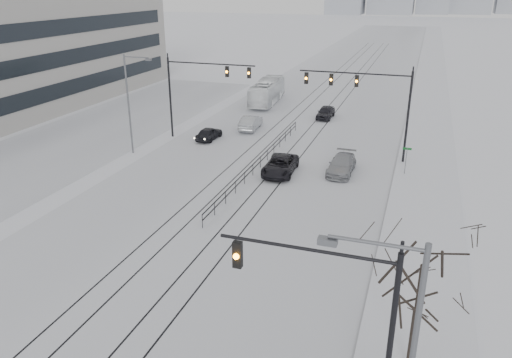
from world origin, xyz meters
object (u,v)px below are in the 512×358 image
sedan_nb_front (280,166)px  box_truck (267,92)px  sedan_nb_far (326,112)px  sedan_nb_right (342,165)px  traffic_mast_near (344,309)px  sedan_sb_inner (209,134)px  sedan_sb_outer (251,123)px  bare_tree (421,277)px

sedan_nb_front → box_truck: bearing=107.0°
sedan_nb_far → sedan_nb_right: bearing=-73.4°
traffic_mast_near → sedan_nb_right: bearing=99.1°
sedan_nb_right → sedan_sb_inner: bearing=160.3°
sedan_nb_far → box_truck: 10.41m
sedan_sb_outer → sedan_nb_far: size_ratio=1.10×
traffic_mast_near → sedan_nb_far: 43.38m
sedan_nb_right → sedan_nb_far: (-4.78, 17.40, -0.00)m
sedan_sb_inner → box_truck: 17.65m
sedan_nb_front → sedan_sb_inner: bearing=140.8°
sedan_sb_outer → bare_tree: bearing=115.3°
sedan_nb_far → sedan_sb_outer: bearing=-131.7°
sedan_sb_outer → sedan_nb_far: sedan_sb_outer is taller
traffic_mast_near → box_truck: (-17.64, 47.73, -3.06)m
sedan_sb_outer → box_truck: size_ratio=0.42×
sedan_sb_inner → sedan_nb_far: sedan_nb_far is taller
bare_tree → sedan_nb_far: bare_tree is taller
traffic_mast_near → box_truck: size_ratio=0.65×
sedan_nb_right → box_truck: 26.59m
sedan_sb_outer → sedan_nb_right: size_ratio=0.94×
box_truck → traffic_mast_near: bearing=106.0°
traffic_mast_near → sedan_sb_outer: bearing=113.9°
traffic_mast_near → sedan_nb_far: traffic_mast_near is taller
bare_tree → sedan_nb_front: size_ratio=1.19×
traffic_mast_near → box_truck: bearing=110.3°
traffic_mast_near → sedan_nb_right: 25.53m
bare_tree → sedan_nb_right: bare_tree is taller
traffic_mast_near → sedan_sb_inner: 35.42m
traffic_mast_near → bare_tree: bearing=51.2°
sedan_sb_outer → sedan_nb_right: bearing=134.7°
sedan_nb_far → box_truck: box_truck is taller
sedan_sb_outer → box_truck: bearing=-84.4°
sedan_sb_inner → sedan_nb_right: size_ratio=0.78×
sedan_nb_front → sedan_sb_outer: bearing=116.7°
traffic_mast_near → sedan_nb_front: traffic_mast_near is taller
sedan_sb_outer → box_truck: 12.87m
box_truck → sedan_sb_outer: bearing=95.2°
sedan_sb_outer → traffic_mast_near: bearing=110.0°
sedan_sb_outer → sedan_sb_inner: bearing=57.3°
sedan_nb_far → sedan_sb_inner: bearing=-126.6°
traffic_mast_near → sedan_nb_right: size_ratio=1.44×
sedan_sb_outer → sedan_nb_far: (6.73, 7.25, -0.05)m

